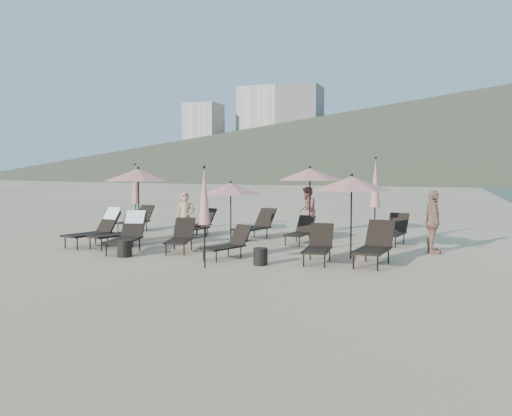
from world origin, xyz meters
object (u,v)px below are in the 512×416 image
at_px(lounger_9, 256,225).
at_px(lounger_11, 394,230).
at_px(lounger_4, 319,245).
at_px(umbrella_closed_0, 204,197).
at_px(lounger_1, 119,231).
at_px(umbrella_open_1, 231,189).
at_px(lounger_6, 137,219).
at_px(side_table_0, 125,249).
at_px(lounger_12, 128,233).
at_px(beachgoer_b, 307,210).
at_px(beachgoer_c, 433,222).
at_px(lounger_5, 375,245).
at_px(lounger_8, 198,223).
at_px(umbrella_open_2, 352,183).
at_px(lounger_2, 181,236).
at_px(beachgoer_a, 185,218).
at_px(lounger_7, 197,226).
at_px(umbrella_closed_3, 204,186).
at_px(lounger_10, 300,231).
at_px(side_table_1, 260,256).
at_px(umbrella_open_3, 310,174).
at_px(umbrella_open_0, 138,175).
at_px(lounger_0, 97,228).
at_px(umbrella_closed_2, 135,185).
at_px(lounger_3, 229,243).
at_px(umbrella_closed_1, 375,184).

xyz_separation_m(lounger_9, lounger_11, (4.60, 0.32, -0.03)).
height_order(lounger_4, umbrella_closed_0, umbrella_closed_0).
height_order(lounger_1, umbrella_open_1, umbrella_open_1).
height_order(lounger_6, side_table_0, lounger_6).
height_order(lounger_12, beachgoer_b, beachgoer_b).
xyz_separation_m(lounger_11, beachgoer_c, (1.21, -1.49, 0.45)).
height_order(lounger_5, beachgoer_c, beachgoer_c).
height_order(lounger_8, umbrella_open_2, umbrella_open_2).
height_order(lounger_12, umbrella_open_2, umbrella_open_2).
relative_size(lounger_2, beachgoer_a, 1.03).
xyz_separation_m(lounger_6, lounger_12, (2.80, -4.45, 0.09)).
bearing_deg(lounger_5, lounger_7, 160.73).
bearing_deg(lounger_1, lounger_8, 93.10).
height_order(umbrella_closed_0, umbrella_closed_3, umbrella_closed_3).
relative_size(lounger_7, lounger_12, 0.82).
relative_size(beachgoer_a, beachgoer_c, 0.93).
relative_size(lounger_5, lounger_7, 1.19).
height_order(lounger_11, umbrella_closed_3, umbrella_closed_3).
xyz_separation_m(lounger_10, side_table_1, (0.16, -4.06, -0.19)).
bearing_deg(lounger_1, umbrella_open_3, 58.41).
relative_size(lounger_11, umbrella_open_2, 0.77).
height_order(umbrella_open_0, side_table_0, umbrella_open_0).
height_order(beachgoer_a, beachgoer_b, beachgoer_b).
bearing_deg(umbrella_closed_3, lounger_10, -28.82).
xyz_separation_m(umbrella_open_0, beachgoer_b, (4.94, 3.77, -1.32)).
height_order(lounger_0, lounger_1, lounger_0).
relative_size(lounger_2, umbrella_open_0, 0.69).
height_order(lounger_9, umbrella_closed_2, umbrella_closed_2).
distance_m(umbrella_open_3, umbrella_closed_0, 6.56).
relative_size(lounger_5, side_table_1, 4.43).
xyz_separation_m(lounger_10, umbrella_open_1, (-1.72, -1.66, 1.39)).
bearing_deg(umbrella_closed_0, beachgoer_a, 125.80).
xyz_separation_m(lounger_8, umbrella_open_1, (2.42, -2.42, 1.35)).
distance_m(lounger_9, umbrella_closed_0, 5.64).
xyz_separation_m(lounger_5, umbrella_open_2, (-0.70, 0.61, 1.50)).
relative_size(lounger_3, lounger_10, 1.03).
distance_m(umbrella_closed_0, beachgoer_a, 4.19).
distance_m(umbrella_open_1, umbrella_closed_1, 4.58).
height_order(lounger_7, lounger_9, lounger_9).
bearing_deg(lounger_11, lounger_4, -101.13).
relative_size(lounger_0, beachgoer_c, 1.09).
distance_m(umbrella_open_1, umbrella_open_3, 3.64).
height_order(lounger_8, umbrella_closed_0, umbrella_closed_0).
height_order(lounger_11, umbrella_closed_0, umbrella_closed_0).
bearing_deg(umbrella_closed_0, umbrella_closed_2, 136.89).
bearing_deg(lounger_1, umbrella_closed_0, -11.31).
xyz_separation_m(lounger_12, side_table_1, (4.35, -0.63, -0.33)).
xyz_separation_m(lounger_5, umbrella_closed_2, (-9.31, 3.26, 1.34)).
distance_m(lounger_6, side_table_1, 8.78).
distance_m(lounger_12, umbrella_open_1, 3.28).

